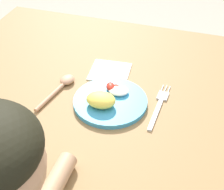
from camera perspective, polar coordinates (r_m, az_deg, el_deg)
dining_table at (r=1.13m, az=2.25°, el=-5.38°), size 1.34×0.98×0.74m
plate at (r=1.01m, az=-0.56°, el=-0.89°), size 0.23×0.23×0.06m
fork at (r=1.02m, az=8.04°, el=-1.78°), size 0.03×0.22×0.01m
spoon at (r=1.09m, az=-8.58°, el=1.67°), size 0.06×0.20×0.02m
napkin at (r=1.15m, az=-0.36°, el=4.04°), size 0.14×0.14×0.00m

